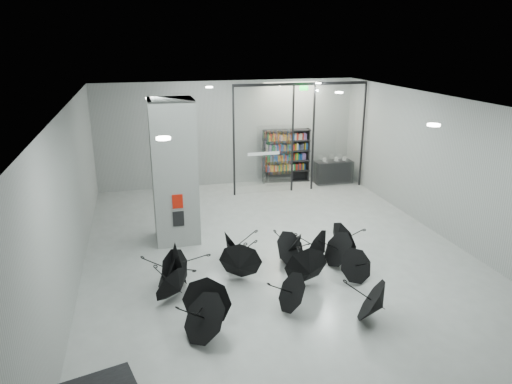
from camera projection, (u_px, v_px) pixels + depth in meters
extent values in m
plane|color=gray|center=(281.00, 259.00, 12.42)|extent=(14.00, 14.00, 0.00)
cube|color=gray|center=(284.00, 106.00, 11.17)|extent=(10.00, 14.00, 0.02)
cube|color=slate|center=(228.00, 134.00, 18.24)|extent=(10.00, 0.02, 4.00)
cube|color=slate|center=(467.00, 367.00, 5.35)|extent=(10.00, 0.02, 4.00)
cube|color=slate|center=(70.00, 203.00, 10.63)|extent=(0.02, 14.00, 4.00)
cube|color=slate|center=(457.00, 173.00, 12.96)|extent=(0.02, 14.00, 4.00)
cube|color=slate|center=(174.00, 172.00, 13.05)|extent=(1.20, 1.20, 4.00)
cube|color=#A50A07|center=(178.00, 201.00, 12.68)|extent=(0.28, 0.04, 0.38)
cube|color=black|center=(178.00, 219.00, 12.84)|extent=(0.30, 0.03, 0.42)
cube|color=#0CE533|center=(304.00, 88.00, 16.67)|extent=(0.30, 0.06, 0.15)
cube|color=silver|center=(264.00, 140.00, 17.09)|extent=(2.20, 0.02, 3.95)
cube|color=silver|center=(338.00, 136.00, 17.77)|extent=(2.00, 0.02, 3.95)
cube|color=black|center=(234.00, 142.00, 16.84)|extent=(0.06, 0.06, 4.00)
cube|color=black|center=(293.00, 138.00, 17.35)|extent=(0.06, 0.06, 4.00)
cube|color=black|center=(313.00, 137.00, 17.54)|extent=(0.06, 0.06, 4.00)
cube|color=black|center=(363.00, 135.00, 18.01)|extent=(0.06, 0.06, 4.00)
cube|color=black|center=(302.00, 84.00, 16.81)|extent=(5.00, 0.08, 0.10)
cube|color=black|center=(333.00, 172.00, 18.79)|extent=(1.49, 0.61, 0.89)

